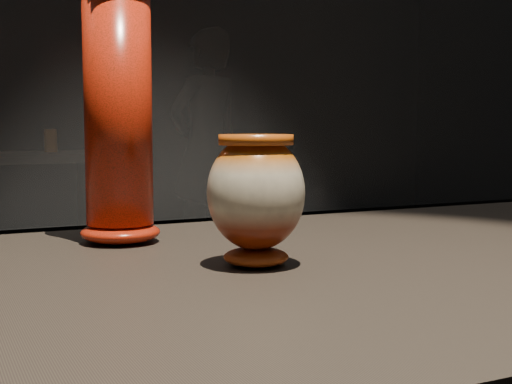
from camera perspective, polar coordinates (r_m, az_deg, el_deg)
main_vase at (r=0.85m, az=-0.00°, el=-0.19°), size 0.13×0.13×0.16m
tall_vase at (r=1.03m, az=-10.95°, el=5.61°), size 0.15×0.15×0.36m
back_vase_right at (r=4.32m, az=-16.10°, el=3.98°), size 0.07×0.07×0.13m
visitor at (r=5.32m, az=-4.00°, el=3.53°), size 0.74×0.60×1.76m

